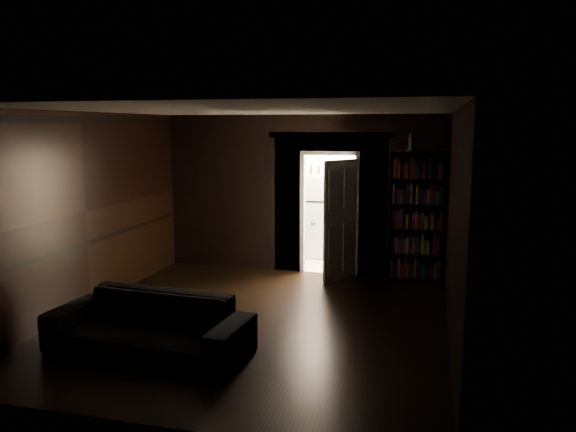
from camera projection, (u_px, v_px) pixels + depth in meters
name	position (u px, v px, depth m)	size (l,w,h in m)	color
ground	(255.00, 322.00, 7.53)	(5.50, 5.50, 0.00)	black
room_walls	(275.00, 189.00, 8.29)	(5.02, 5.61, 2.84)	black
kitchen_alcove	(340.00, 198.00, 10.92)	(2.20, 1.80, 2.60)	beige
sofa	(148.00, 316.00, 6.41)	(2.33, 1.01, 0.90)	black
bookshelf	(416.00, 217.00, 9.34)	(0.90, 0.32, 2.20)	black
refrigerator	(325.00, 216.00, 11.21)	(0.74, 0.68, 1.65)	white
door	(340.00, 221.00, 9.44)	(0.85, 0.05, 2.05)	silver
figurine	(410.00, 142.00, 9.20)	(0.09, 0.09, 0.28)	white
bottles	(322.00, 169.00, 10.95)	(0.60, 0.07, 0.24)	black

